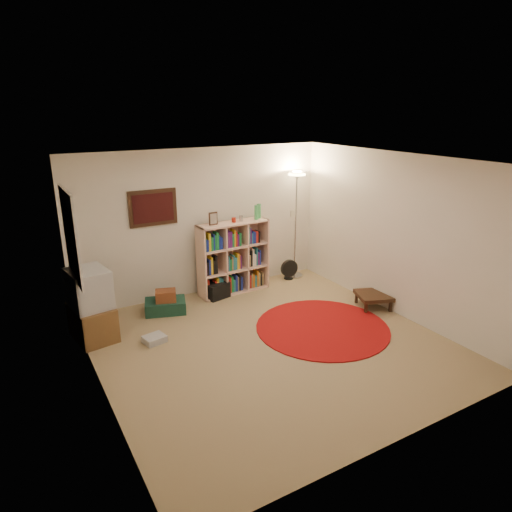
% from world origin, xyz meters
% --- Properties ---
extents(room, '(4.54, 4.54, 2.54)m').
position_xyz_m(room, '(-0.05, 0.05, 1.26)').
color(room, '#917955').
rests_on(room, ground).
extents(bookshelf, '(1.27, 0.41, 1.51)m').
position_xyz_m(bookshelf, '(0.41, 1.96, 0.61)').
color(bookshelf, beige).
rests_on(bookshelf, ground).
extents(floor_lamp, '(0.44, 0.44, 2.03)m').
position_xyz_m(floor_lamp, '(1.79, 2.04, 1.69)').
color(floor_lamp, silver).
rests_on(floor_lamp, ground).
extents(floor_fan, '(0.34, 0.19, 0.38)m').
position_xyz_m(floor_fan, '(1.62, 1.97, 0.19)').
color(floor_fan, black).
rests_on(floor_fan, ground).
extents(tv_stand, '(0.59, 0.77, 1.03)m').
position_xyz_m(tv_stand, '(-2.08, 1.42, 0.50)').
color(tv_stand, brown).
rests_on(tv_stand, ground).
extents(dvd_box, '(0.33, 0.29, 0.10)m').
position_xyz_m(dvd_box, '(-1.38, 0.87, 0.05)').
color(dvd_box, '#B3B4B8').
rests_on(dvd_box, ground).
extents(suitcase, '(0.73, 0.58, 0.20)m').
position_xyz_m(suitcase, '(-0.91, 1.74, 0.10)').
color(suitcase, '#14382A').
rests_on(suitcase, ground).
extents(wicker_basket, '(0.37, 0.32, 0.18)m').
position_xyz_m(wicker_basket, '(-0.91, 1.70, 0.29)').
color(wicker_basket, '#622D18').
rests_on(wicker_basket, suitcase).
extents(duffel_bag, '(0.45, 0.40, 0.27)m').
position_xyz_m(duffel_bag, '(0.05, 1.88, 0.13)').
color(duffel_bag, black).
rests_on(duffel_bag, ground).
extents(red_rug, '(1.97, 1.97, 0.02)m').
position_xyz_m(red_rug, '(0.91, 0.04, 0.01)').
color(red_rug, maroon).
rests_on(red_rug, ground).
extents(side_table, '(0.67, 0.67, 0.24)m').
position_xyz_m(side_table, '(2.09, 0.21, 0.20)').
color(side_table, black).
rests_on(side_table, ground).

